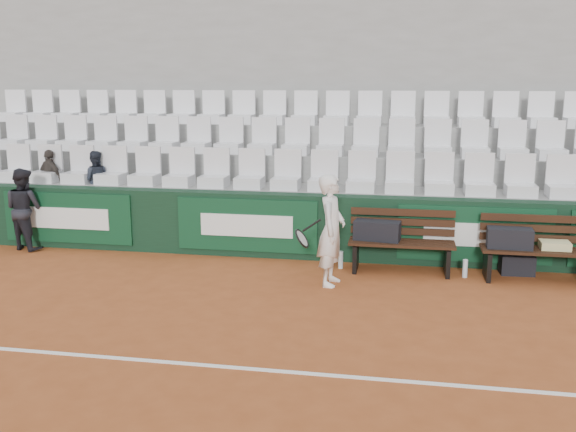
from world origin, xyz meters
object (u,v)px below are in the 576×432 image
Objects in this scene: bench_left at (401,257)px; spectator_c at (94,154)px; sports_bag_right at (510,238)px; water_bottle_far at (465,269)px; spectator_b at (49,153)px; sports_bag_ground at (517,264)px; ball_kid at (24,209)px; tennis_player at (331,230)px; water_bottle_near at (341,260)px; sports_bag_left at (377,231)px; bench_right at (536,265)px.

spectator_c is at bearing 169.00° from bench_left.
sports_bag_right is 2.34× the size of water_bottle_far.
spectator_b reaches higher than sports_bag_right.
ball_kid reaches higher than sports_bag_ground.
water_bottle_far is at bearing -178.05° from sports_bag_right.
tennis_player is (-0.93, -0.74, 0.53)m from bench_left.
water_bottle_near is 0.99m from tennis_player.
spectator_c reaches higher than sports_bag_right.
ball_kid is (-5.70, 0.18, 0.08)m from sports_bag_left.
sports_bag_right is 0.55m from sports_bag_ground.
sports_bag_right is (1.81, -0.12, -0.00)m from sports_bag_left.
bench_right is 1.00× the size of tennis_player.
sports_bag_ground is (1.63, 0.19, -0.08)m from bench_left.
spectator_c is (-7.02, 1.09, 1.27)m from bench_right.
water_bottle_far is at bearing 19.27° from tennis_player.
spectator_b reaches higher than spectator_c.
bench_right is 1.51× the size of spectator_c.
sports_bag_ground is (-0.21, 0.28, -0.08)m from bench_right.
spectator_c reaches higher than sports_bag_left.
tennis_player reaches higher than bench_right.
bench_left is at bearing -165.38° from spectator_b.
water_bottle_near is (-2.50, -0.17, -0.01)m from sports_bag_ground.
bench_right is at bearing -2.74° from bench_left.
tennis_player is (-0.06, -0.77, 0.62)m from water_bottle_near.
bench_left is 2.29× the size of sports_bag_left.
water_bottle_far is 0.19× the size of ball_kid.
ball_kid is at bearing 111.14° from spectator_b.
water_bottle_near reaches higher than water_bottle_far.
bench_left is 6.07m from ball_kid.
tennis_player is (-2.56, -0.94, 0.61)m from sports_bag_ground.
bench_left is 6.22m from spectator_b.
spectator_b reaches higher than water_bottle_far.
sports_bag_ground is at bearing -161.64° from ball_kid.
bench_left is at bearing -163.53° from ball_kid.
tennis_player is at bearing -160.73° from water_bottle_far.
ball_kid reaches higher than bench_left.
sports_bag_left is 0.98m from tennis_player.
ball_kid is at bearing 177.68° from sports_bag_right.
sports_bag_left is 5.70m from ball_kid.
spectator_c is at bearing -119.37° from ball_kid.
sports_bag_ground is at bearing 20.07° from tennis_player.
sports_bag_ground is at bearing -161.94° from spectator_b.
sports_bag_left is at bearing 146.91° from spectator_c.
bench_left is 0.90m from water_bottle_far.
sports_bag_right is at bearing -164.19° from spectator_b.
spectator_c is at bearing 169.63° from water_bottle_far.
sports_bag_right is 7.60m from spectator_b.
spectator_c is (-4.25, 1.75, 0.75)m from tennis_player.
tennis_player is (-0.58, -0.78, 0.16)m from sports_bag_left.
bench_right is 0.95m from water_bottle_far.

